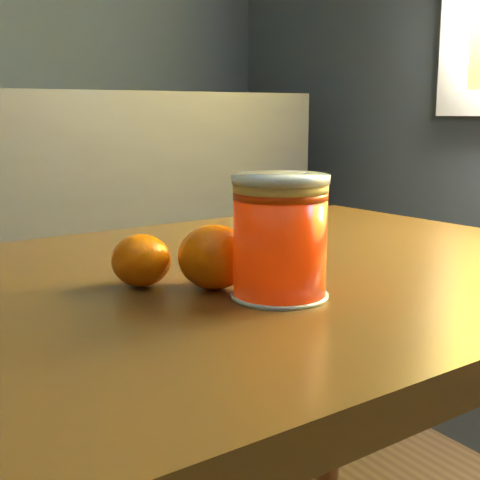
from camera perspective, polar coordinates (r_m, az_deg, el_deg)
table at (r=0.76m, az=-0.01°, el=-9.00°), size 0.96×0.71×0.68m
juice_glass at (r=0.62m, az=3.44°, el=0.22°), size 0.09×0.09×0.11m
orange_front at (r=0.67m, az=-8.42°, el=-1.73°), size 0.08×0.08×0.05m
orange_back at (r=0.78m, az=2.26°, el=0.19°), size 0.08×0.08×0.05m
orange_extra at (r=0.65m, az=-2.20°, el=-1.46°), size 0.08×0.08×0.06m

